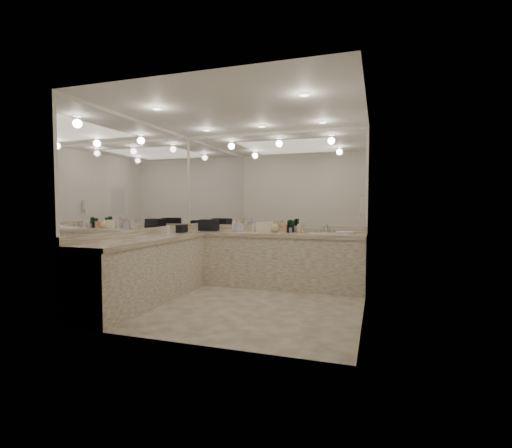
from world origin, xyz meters
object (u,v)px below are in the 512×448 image
(black_toiletry_bag, at_px, (209,225))
(hand_towel, at_px, (344,233))
(cream_cosmetic_case, at_px, (265,227))
(wall_phone, at_px, (363,205))
(soap_bottle_b, at_px, (239,225))
(sink, at_px, (324,234))
(soap_bottle_c, at_px, (275,226))
(soap_bottle_a, at_px, (234,225))

(black_toiletry_bag, distance_m, hand_towel, 2.31)
(cream_cosmetic_case, bearing_deg, wall_phone, -37.91)
(wall_phone, xyz_separation_m, cream_cosmetic_case, (-1.61, 0.59, -0.37))
(black_toiletry_bag, xyz_separation_m, soap_bottle_b, (0.58, -0.06, 0.01))
(sink, relative_size, black_toiletry_bag, 1.33)
(wall_phone, xyz_separation_m, soap_bottle_c, (-1.42, 0.55, -0.35))
(black_toiletry_bag, relative_size, soap_bottle_a, 1.44)
(soap_bottle_b, bearing_deg, hand_towel, 1.73)
(soap_bottle_b, bearing_deg, cream_cosmetic_case, 18.65)
(soap_bottle_a, bearing_deg, wall_phone, -13.01)
(black_toiletry_bag, bearing_deg, soap_bottle_c, 2.26)
(wall_phone, bearing_deg, black_toiletry_bag, 168.97)
(sink, relative_size, cream_cosmetic_case, 1.54)
(cream_cosmetic_case, bearing_deg, black_toiletry_bag, 166.82)
(sink, distance_m, hand_towel, 0.31)
(soap_bottle_b, height_order, soap_bottle_c, soap_bottle_b)
(sink, distance_m, black_toiletry_bag, 2.00)
(soap_bottle_a, bearing_deg, cream_cosmetic_case, 10.87)
(soap_bottle_a, xyz_separation_m, soap_bottle_c, (0.70, 0.06, -0.02))
(sink, xyz_separation_m, black_toiletry_bag, (-2.00, 0.01, 0.10))
(hand_towel, relative_size, soap_bottle_c, 1.32)
(sink, relative_size, soap_bottle_a, 1.92)
(soap_bottle_c, bearing_deg, hand_towel, -2.62)
(cream_cosmetic_case, relative_size, soap_bottle_b, 1.34)
(cream_cosmetic_case, height_order, soap_bottle_b, soap_bottle_b)
(cream_cosmetic_case, xyz_separation_m, soap_bottle_a, (-0.51, -0.10, 0.03))
(sink, bearing_deg, cream_cosmetic_case, 174.97)
(sink, relative_size, wall_phone, 1.83)
(sink, bearing_deg, wall_phone, -39.57)
(cream_cosmetic_case, xyz_separation_m, hand_towel, (1.32, -0.09, -0.06))
(wall_phone, bearing_deg, hand_towel, 120.21)
(wall_phone, bearing_deg, soap_bottle_a, 166.99)
(black_toiletry_bag, height_order, soap_bottle_b, soap_bottle_b)
(soap_bottle_a, relative_size, soap_bottle_c, 1.21)
(cream_cosmetic_case, bearing_deg, soap_bottle_c, -27.95)
(cream_cosmetic_case, bearing_deg, sink, -22.88)
(cream_cosmetic_case, relative_size, soap_bottle_c, 1.50)
(hand_towel, relative_size, soap_bottle_a, 1.09)
(wall_phone, height_order, soap_bottle_c, wall_phone)
(hand_towel, height_order, soap_bottle_a, soap_bottle_a)
(sink, bearing_deg, soap_bottle_b, -177.99)
(wall_phone, height_order, soap_bottle_b, wall_phone)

